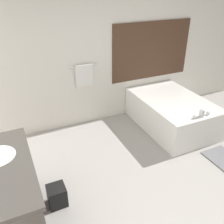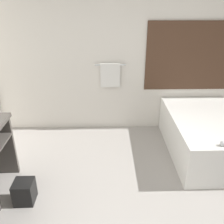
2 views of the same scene
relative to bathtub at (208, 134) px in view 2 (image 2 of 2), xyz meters
The scene contains 3 objects.
wall_back_with_blinds 1.73m from the bathtub, 141.55° to the left, with size 7.40×0.13×2.70m.
bathtub is the anchor object (origin of this frame).
waste_bin 2.62m from the bathtub, 158.62° to the right, with size 0.22×0.22×0.27m.
Camera 2 is at (-0.36, -1.79, 2.16)m, focal length 40.00 mm.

